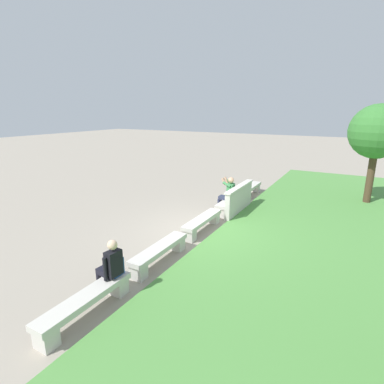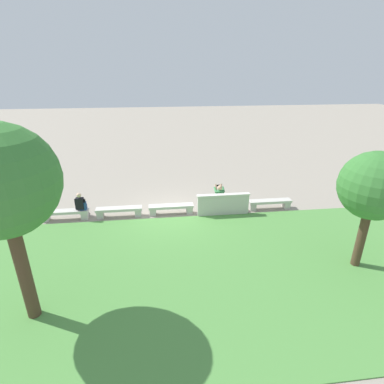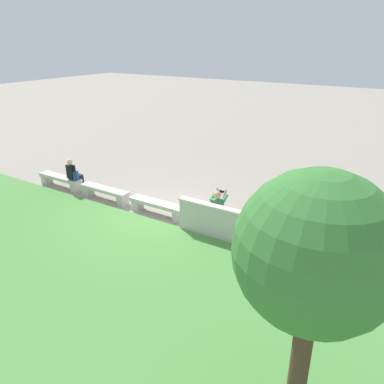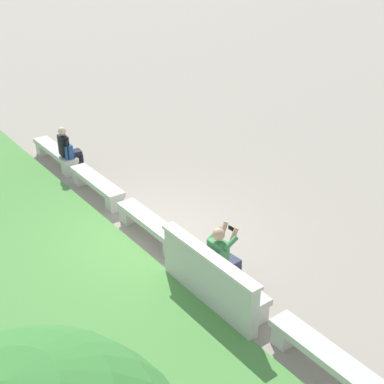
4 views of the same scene
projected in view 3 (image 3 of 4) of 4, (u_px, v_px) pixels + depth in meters
name	position (u px, v px, depth m)	size (l,w,h in m)	color
ground_plane	(157.00, 215.00, 12.27)	(80.00, 80.00, 0.00)	gray
grass_strip	(46.00, 282.00, 8.83)	(23.34, 8.00, 0.03)	#518E42
bench_main	(298.00, 245.00, 9.88)	(2.03, 0.40, 0.45)	beige
bench_near	(221.00, 223.00, 11.02)	(2.03, 0.40, 0.45)	beige
bench_mid	(157.00, 206.00, 12.16)	(2.03, 0.40, 0.45)	beige
bench_far	(105.00, 192.00, 13.30)	(2.03, 0.40, 0.45)	beige
bench_end	(60.00, 180.00, 14.44)	(2.03, 0.40, 0.45)	beige
backrest_wall_with_plaque	(215.00, 221.00, 10.67)	(2.38, 0.24, 1.01)	beige
person_photographer	(219.00, 208.00, 10.97)	(0.49, 0.74, 1.32)	black
person_distant	(74.00, 174.00, 13.99)	(0.48, 0.70, 1.26)	black
backpack	(74.00, 175.00, 13.93)	(0.28, 0.24, 0.43)	#234C8C
tree_left_background	(316.00, 253.00, 4.67)	(2.12, 2.12, 3.96)	#4C3826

